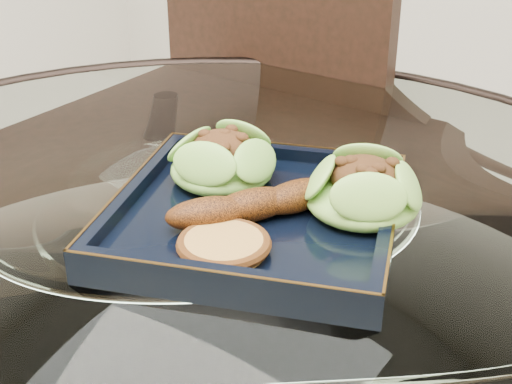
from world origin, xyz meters
The scene contains 7 objects.
dining_table centered at (0.00, 0.00, 0.60)m, with size 1.13×1.13×0.77m.
dining_chair centered at (-0.23, 0.38, 0.58)m, with size 0.46×0.46×1.04m.
navy_plate centered at (0.05, 0.02, 0.77)m, with size 0.27×0.27×0.02m, color black.
lettuce_wrap_left centered at (-0.01, 0.06, 0.80)m, with size 0.11×0.11×0.04m, color #5CAC32.
lettuce_wrap_right centered at (0.14, 0.08, 0.80)m, with size 0.11×0.11×0.04m, color #599D2D.
roasted_plantain centered at (0.06, 0.01, 0.80)m, with size 0.16×0.03×0.03m, color #602B0A.
crumb_patty centered at (0.07, -0.06, 0.79)m, with size 0.07×0.07×0.01m, color #C48941.
Camera 1 is at (0.39, -0.49, 1.12)m, focal length 50.00 mm.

